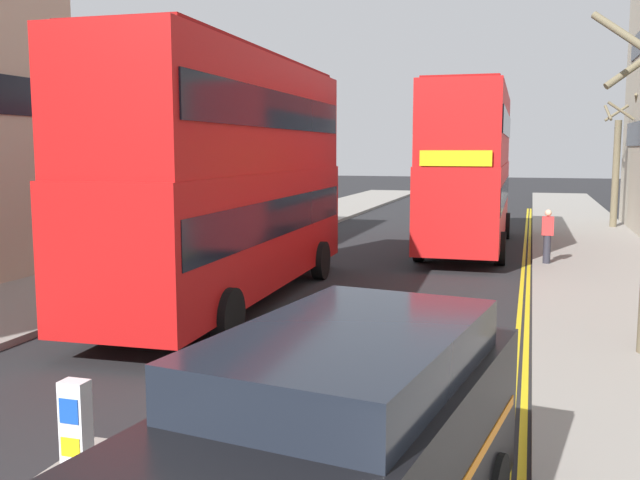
{
  "coord_description": "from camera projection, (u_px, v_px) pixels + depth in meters",
  "views": [
    {
      "loc": [
        4.38,
        -1.95,
        3.55
      ],
      "look_at": [
        0.5,
        11.0,
        1.8
      ],
      "focal_mm": 39.57,
      "sensor_mm": 36.0,
      "label": 1
    }
  ],
  "objects": [
    {
      "name": "pedestrian_far",
      "position": [
        547.0,
        235.0,
        21.07
      ],
      "size": [
        0.34,
        0.22,
        1.62
      ],
      "color": "#2D2D38",
      "rests_on": "sidewalk_right"
    },
    {
      "name": "sidewalk_left",
      "position": [
        140.0,
        269.0,
        20.59
      ],
      "size": [
        4.0,
        80.0,
        0.14
      ],
      "primitive_type": "cube",
      "color": "gray",
      "rests_on": "ground"
    },
    {
      "name": "double_decker_bus_away",
      "position": [
        231.0,
        172.0,
        16.08
      ],
      "size": [
        3.06,
        10.88,
        5.64
      ],
      "color": "red",
      "rests_on": "ground"
    },
    {
      "name": "kerb_line_inner",
      "position": [
        520.0,
        310.0,
        15.64
      ],
      "size": [
        0.1,
        56.0,
        0.01
      ],
      "primitive_type": "cube",
      "color": "yellow",
      "rests_on": "ground"
    },
    {
      "name": "taxi_minivan",
      "position": [
        339.0,
        462.0,
        5.61
      ],
      "size": [
        2.6,
        5.04,
        2.12
      ],
      "color": "black",
      "rests_on": "ground"
    },
    {
      "name": "sidewalk_right",
      "position": [
        619.0,
        295.0,
        16.89
      ],
      "size": [
        4.0,
        80.0,
        0.14
      ],
      "primitive_type": "cube",
      "color": "gray",
      "rests_on": "ground"
    },
    {
      "name": "keep_left_bollard",
      "position": [
        76.0,
        438.0,
        7.23
      ],
      "size": [
        0.36,
        0.28,
        1.11
      ],
      "color": "silver",
      "rests_on": "traffic_island"
    },
    {
      "name": "street_tree_mid",
      "position": [
        617.0,
        164.0,
        30.75
      ],
      "size": [
        1.57,
        1.52,
        5.73
      ],
      "color": "#6B6047",
      "rests_on": "sidewalk_right"
    },
    {
      "name": "kerb_line_outer",
      "position": [
        527.0,
        310.0,
        15.6
      ],
      "size": [
        0.1,
        56.0,
        0.01
      ],
      "primitive_type": "cube",
      "color": "yellow",
      "rests_on": "ground"
    },
    {
      "name": "double_decker_bus_oncoming",
      "position": [
        469.0,
        164.0,
        24.83
      ],
      "size": [
        2.89,
        10.84,
        5.64
      ],
      "color": "red",
      "rests_on": "ground"
    }
  ]
}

